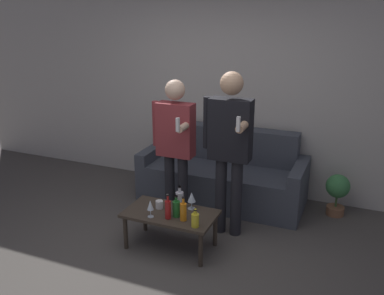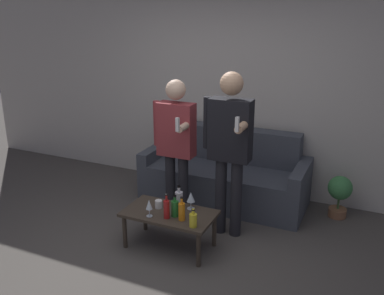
% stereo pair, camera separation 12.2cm
% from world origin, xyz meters
% --- Properties ---
extents(ground_plane, '(16.00, 16.00, 0.00)m').
position_xyz_m(ground_plane, '(0.00, 0.00, 0.00)').
color(ground_plane, '#514C47').
extents(wall_back, '(8.00, 0.06, 2.70)m').
position_xyz_m(wall_back, '(0.00, 2.25, 1.35)').
color(wall_back, silver).
rests_on(wall_back, ground_plane).
extents(couch, '(2.00, 0.81, 0.89)m').
position_xyz_m(couch, '(0.14, 1.82, 0.32)').
color(couch, '#474C56').
rests_on(couch, ground_plane).
extents(coffee_table, '(0.91, 0.50, 0.39)m').
position_xyz_m(coffee_table, '(0.01, 0.54, 0.34)').
color(coffee_table, '#3D3328').
rests_on(coffee_table, ground_plane).
extents(bottle_orange, '(0.07, 0.07, 0.22)m').
position_xyz_m(bottle_orange, '(0.10, 0.49, 0.47)').
color(bottle_orange, '#23752D').
rests_on(bottle_orange, coffee_table).
extents(bottle_green, '(0.06, 0.06, 0.24)m').
position_xyz_m(bottle_green, '(0.20, 0.45, 0.48)').
color(bottle_green, orange).
rests_on(bottle_green, coffee_table).
extents(bottle_dark, '(0.06, 0.06, 0.25)m').
position_xyz_m(bottle_dark, '(0.04, 0.43, 0.49)').
color(bottle_dark, '#B21E1E').
rests_on(bottle_dark, coffee_table).
extents(bottle_yellow, '(0.07, 0.07, 0.18)m').
position_xyz_m(bottle_yellow, '(0.35, 0.38, 0.46)').
color(bottle_yellow, yellow).
rests_on(bottle_yellow, coffee_table).
extents(bottle_red, '(0.08, 0.08, 0.24)m').
position_xyz_m(bottle_red, '(0.05, 0.68, 0.48)').
color(bottle_red, silver).
rests_on(bottle_red, coffee_table).
extents(wine_glass_near, '(0.06, 0.06, 0.18)m').
position_xyz_m(wine_glass_near, '(-0.13, 0.39, 0.51)').
color(wine_glass_near, silver).
rests_on(wine_glass_near, coffee_table).
extents(wine_glass_far, '(0.08, 0.08, 0.18)m').
position_xyz_m(wine_glass_far, '(0.17, 0.70, 0.51)').
color(wine_glass_far, silver).
rests_on(wine_glass_far, coffee_table).
extents(cup_on_table, '(0.08, 0.08, 0.08)m').
position_xyz_m(cup_on_table, '(-0.13, 0.59, 0.43)').
color(cup_on_table, white).
rests_on(cup_on_table, coffee_table).
extents(person_standing_left, '(0.48, 0.42, 1.61)m').
position_xyz_m(person_standing_left, '(-0.19, 1.10, 0.95)').
color(person_standing_left, '#232328').
rests_on(person_standing_left, ground_plane).
extents(person_standing_right, '(0.50, 0.44, 1.74)m').
position_xyz_m(person_standing_right, '(0.45, 1.05, 1.03)').
color(person_standing_right, '#232328').
rests_on(person_standing_right, ground_plane).
extents(potted_plant, '(0.27, 0.27, 0.50)m').
position_xyz_m(potted_plant, '(1.49, 1.93, 0.31)').
color(potted_plant, '#936042').
rests_on(potted_plant, ground_plane).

